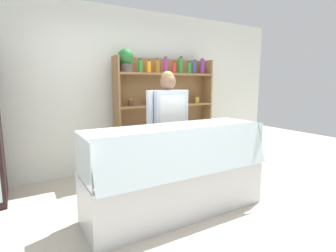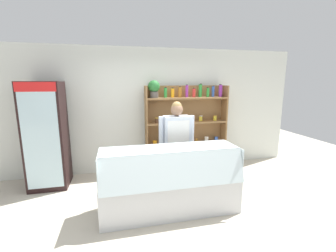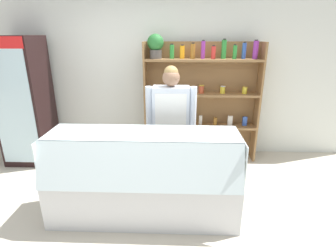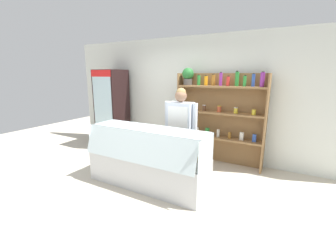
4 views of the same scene
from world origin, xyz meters
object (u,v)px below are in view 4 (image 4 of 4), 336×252
shelving_unit (217,111)px  deli_display_case (148,168)px  drinks_fridge (112,109)px  shop_clerk (180,124)px

shelving_unit → deli_display_case: size_ratio=0.96×
shelving_unit → deli_display_case: shelving_unit is taller
drinks_fridge → shelving_unit: 2.73m
deli_display_case → drinks_fridge: bearing=146.2°
drinks_fridge → deli_display_case: 2.54m
drinks_fridge → shop_clerk: 2.42m
shop_clerk → shelving_unit: bearing=66.5°
drinks_fridge → deli_display_case: drinks_fridge is taller
shelving_unit → deli_display_case: (-0.68, -1.58, -0.81)m
shelving_unit → deli_display_case: bearing=-113.3°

